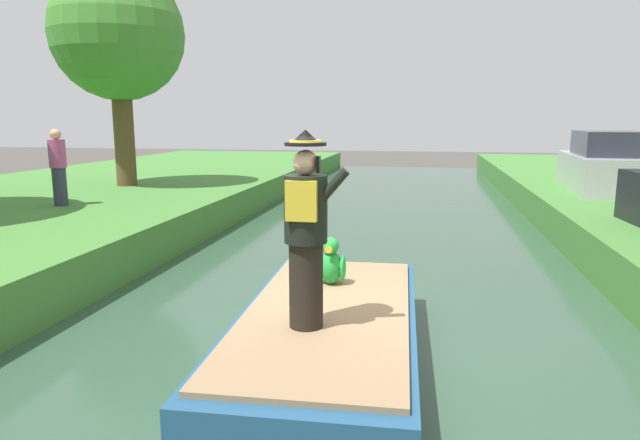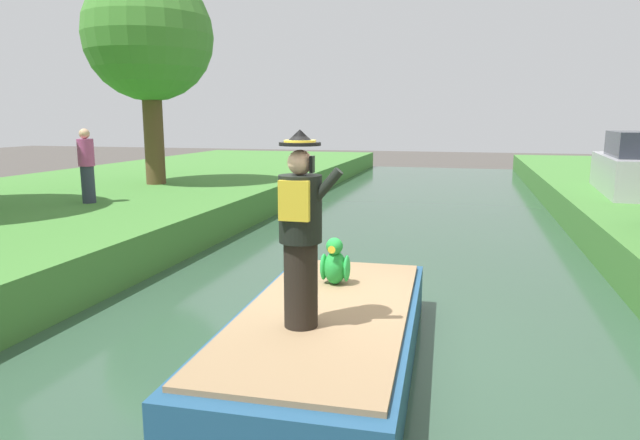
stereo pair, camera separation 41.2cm
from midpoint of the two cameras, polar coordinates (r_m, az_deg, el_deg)
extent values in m
plane|color=#4C4742|center=(6.40, 3.32, -14.14)|extent=(80.00, 80.00, 0.00)
cube|color=#33513D|center=(6.38, 3.32, -13.73)|extent=(7.16, 48.00, 0.10)
cube|color=#23517A|center=(5.95, 2.70, -12.09)|extent=(1.96, 4.26, 0.56)
cube|color=#997A56|center=(5.84, 2.73, -9.33)|extent=(1.80, 3.92, 0.05)
cylinder|color=black|center=(5.24, 0.28, -6.64)|extent=(0.32, 0.32, 0.82)
cylinder|color=black|center=(5.08, 0.28, 1.15)|extent=(0.40, 0.40, 0.62)
cube|color=gold|center=(4.88, -0.28, 1.96)|extent=(0.28, 0.06, 0.36)
sphere|color=#DBA884|center=(5.03, 0.29, 5.93)|extent=(0.23, 0.23, 0.23)
cylinder|color=black|center=(5.02, 0.29, 7.81)|extent=(0.38, 0.38, 0.03)
cone|color=black|center=(5.02, 0.29, 8.61)|extent=(0.26, 0.26, 0.12)
cylinder|color=gold|center=(5.02, 0.29, 8.10)|extent=(0.29, 0.29, 0.02)
cylinder|color=black|center=(4.96, 2.63, 3.02)|extent=(0.38, 0.09, 0.43)
cube|color=black|center=(4.94, 1.58, 5.73)|extent=(0.03, 0.08, 0.15)
ellipsoid|color=green|center=(6.62, 3.36, -4.91)|extent=(0.26, 0.32, 0.40)
sphere|color=green|center=(6.51, 3.31, -2.71)|extent=(0.20, 0.20, 0.20)
cone|color=yellow|center=(6.42, 3.13, -3.00)|extent=(0.09, 0.09, 0.09)
ellipsoid|color=green|center=(6.65, 2.17, -4.84)|extent=(0.08, 0.20, 0.32)
ellipsoid|color=green|center=(6.59, 4.55, -4.99)|extent=(0.08, 0.20, 0.32)
cylinder|color=brown|center=(16.11, -16.01, 8.52)|extent=(0.53, 0.53, 2.78)
sphere|color=#468834|center=(16.25, -16.49, 17.71)|extent=(3.46, 3.46, 3.46)
cube|color=#B7B7BC|center=(15.79, 30.65, 4.01)|extent=(1.97, 4.11, 0.90)
cylinder|color=#33384C|center=(12.96, -21.89, 3.40)|extent=(0.28, 0.28, 0.80)
cylinder|color=#BD4889|center=(12.90, -22.09, 6.44)|extent=(0.34, 0.34, 0.58)
sphere|color=#DBA884|center=(12.88, -22.22, 8.21)|extent=(0.22, 0.22, 0.22)
camera|label=1|loc=(0.21, -87.97, 0.37)|focal=31.15mm
camera|label=2|loc=(0.21, 92.03, -0.37)|focal=31.15mm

